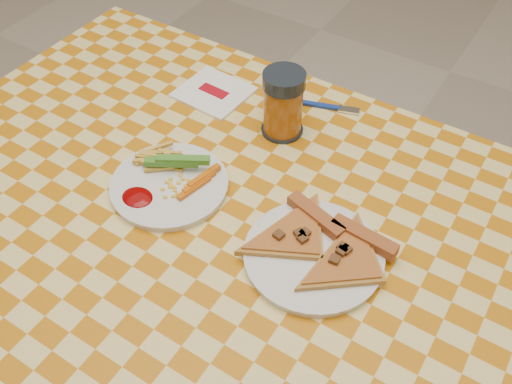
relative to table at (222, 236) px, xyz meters
The scene contains 8 objects.
table is the anchor object (origin of this frame).
plate_left 0.13m from the table, behind, with size 0.21×0.21×0.01m, color white.
plate_right 0.21m from the table, ahead, with size 0.23×0.23×0.01m, color white.
fries_veggies 0.15m from the table, behind, with size 0.18×0.16×0.04m.
pizza_slices 0.22m from the table, ahead, with size 0.28×0.25×0.02m.
drink_glass 0.28m from the table, 93.82° to the left, with size 0.09×0.09×0.14m.
napkin 0.35m from the table, 126.96° to the left, with size 0.15×0.14×0.01m.
fork 0.37m from the table, 85.70° to the left, with size 0.14×0.06×0.01m.
Camera 1 is at (0.41, -0.53, 1.51)m, focal length 40.00 mm.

